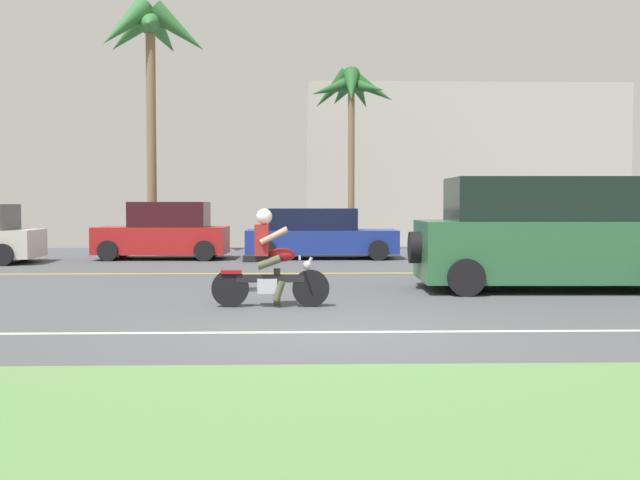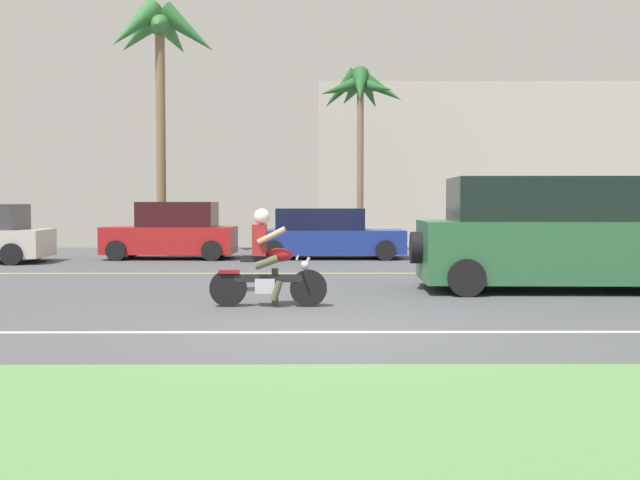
{
  "view_description": "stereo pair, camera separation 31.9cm",
  "coord_description": "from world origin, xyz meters",
  "px_view_note": "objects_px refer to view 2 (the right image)",
  "views": [
    {
      "loc": [
        -0.4,
        -9.46,
        1.58
      ],
      "look_at": [
        0.01,
        3.79,
        0.94
      ],
      "focal_mm": 43.81,
      "sensor_mm": 36.0,
      "label": 1
    },
    {
      "loc": [
        -0.08,
        -9.46,
        1.58
      ],
      "look_at": [
        0.01,
        3.79,
        0.94
      ],
      "focal_mm": 43.81,
      "sensor_mm": 36.0,
      "label": 2
    }
  ],
  "objects_px": {
    "motorcyclist": "(267,265)",
    "suv_nearby": "(548,236)",
    "parked_car_2": "(326,235)",
    "palm_tree_0": "(360,95)",
    "palm_tree_1": "(159,42)",
    "parked_car_1": "(173,232)"
  },
  "relations": [
    {
      "from": "parked_car_2",
      "to": "palm_tree_0",
      "type": "distance_m",
      "value": 5.49
    },
    {
      "from": "suv_nearby",
      "to": "parked_car_1",
      "type": "xyz_separation_m",
      "value": [
        -8.21,
        7.98,
        -0.24
      ]
    },
    {
      "from": "parked_car_2",
      "to": "palm_tree_1",
      "type": "relative_size",
      "value": 0.54
    },
    {
      "from": "motorcyclist",
      "to": "parked_car_1",
      "type": "height_order",
      "value": "parked_car_1"
    },
    {
      "from": "suv_nearby",
      "to": "palm_tree_0",
      "type": "height_order",
      "value": "palm_tree_0"
    },
    {
      "from": "parked_car_1",
      "to": "palm_tree_1",
      "type": "distance_m",
      "value": 6.39
    },
    {
      "from": "parked_car_1",
      "to": "motorcyclist",
      "type": "bearing_deg",
      "value": -72.08
    },
    {
      "from": "motorcyclist",
      "to": "suv_nearby",
      "type": "relative_size",
      "value": 0.37
    },
    {
      "from": "palm_tree_1",
      "to": "parked_car_1",
      "type": "bearing_deg",
      "value": -71.81
    },
    {
      "from": "motorcyclist",
      "to": "parked_car_2",
      "type": "height_order",
      "value": "motorcyclist"
    },
    {
      "from": "motorcyclist",
      "to": "parked_car_2",
      "type": "xyz_separation_m",
      "value": [
        1.04,
        10.3,
        0.04
      ]
    },
    {
      "from": "parked_car_2",
      "to": "motorcyclist",
      "type": "bearing_deg",
      "value": -95.79
    },
    {
      "from": "motorcyclist",
      "to": "suv_nearby",
      "type": "distance_m",
      "value": 5.4
    },
    {
      "from": "parked_car_2",
      "to": "palm_tree_1",
      "type": "height_order",
      "value": "palm_tree_1"
    },
    {
      "from": "suv_nearby",
      "to": "parked_car_2",
      "type": "height_order",
      "value": "suv_nearby"
    },
    {
      "from": "motorcyclist",
      "to": "palm_tree_1",
      "type": "distance_m",
      "value": 14.59
    },
    {
      "from": "suv_nearby",
      "to": "palm_tree_0",
      "type": "relative_size",
      "value": 0.82
    },
    {
      "from": "suv_nearby",
      "to": "parked_car_2",
      "type": "xyz_separation_m",
      "value": [
        -3.88,
        8.09,
        -0.31
      ]
    },
    {
      "from": "parked_car_2",
      "to": "palm_tree_0",
      "type": "height_order",
      "value": "palm_tree_0"
    },
    {
      "from": "parked_car_1",
      "to": "palm_tree_0",
      "type": "height_order",
      "value": "palm_tree_0"
    },
    {
      "from": "suv_nearby",
      "to": "parked_car_2",
      "type": "bearing_deg",
      "value": 115.59
    },
    {
      "from": "palm_tree_0",
      "to": "motorcyclist",
      "type": "bearing_deg",
      "value": -99.19
    }
  ]
}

